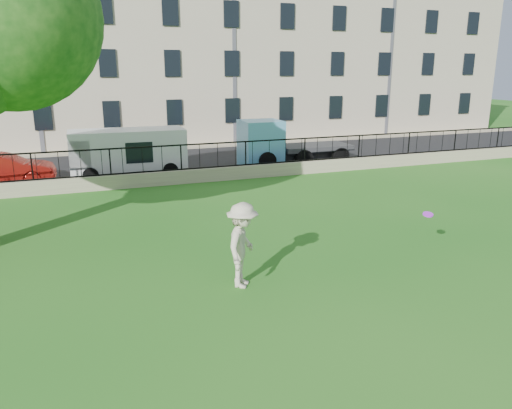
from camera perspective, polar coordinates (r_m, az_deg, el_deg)
name	(u,v)px	position (r m, az deg, el deg)	size (l,w,h in m)	color
ground	(298,295)	(11.50, 4.85, -10.22)	(120.00, 120.00, 0.00)	#1C6217
retaining_wall	(182,177)	(22.30, -8.47, 3.17)	(50.00, 0.40, 0.60)	gray
iron_railing	(181,158)	(22.14, -8.56, 5.33)	(50.00, 0.05, 1.13)	black
street	(163,164)	(26.88, -10.62, 4.52)	(60.00, 9.00, 0.01)	black
sidewalk	(147,149)	(31.93, -12.32, 6.23)	(60.00, 1.40, 0.12)	gray
building_row	(129,38)	(37.22, -14.35, 17.97)	(56.40, 10.40, 13.80)	#BFB898
man	(243,245)	(11.52, -1.54, -4.67)	(1.30, 0.75, 2.02)	beige
frisbee	(428,214)	(13.66, 19.06, -1.08)	(0.27, 0.27, 0.03)	#B728E7
red_sedan	(4,170)	(24.27, -26.87, 3.59)	(1.45, 4.16, 1.37)	#AE1C15
white_van	(128,153)	(24.18, -14.38, 5.72)	(5.21, 2.03, 2.19)	silver
blue_truck	(293,142)	(26.44, 4.27, 7.15)	(5.63, 2.00, 2.36)	#5AA3D2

